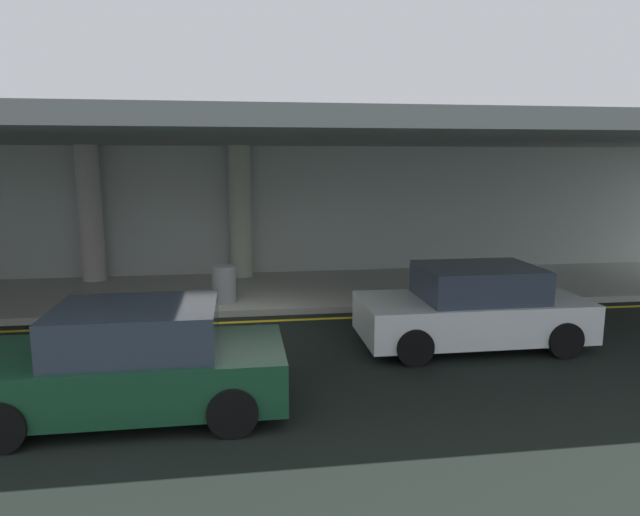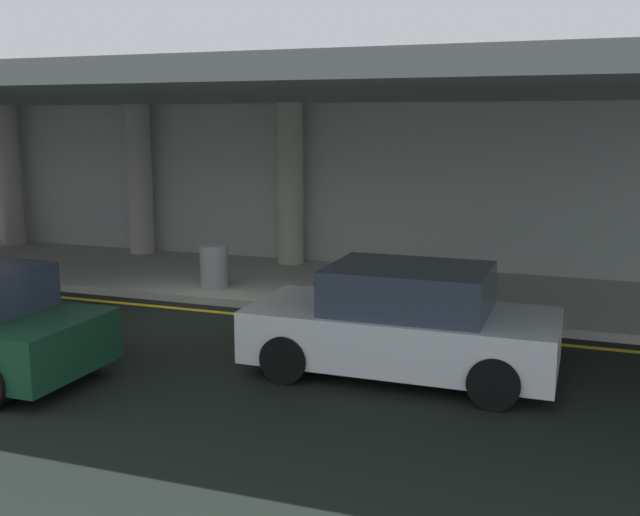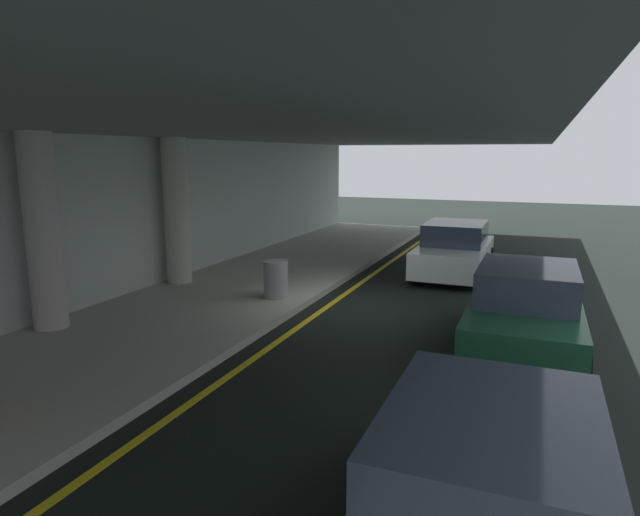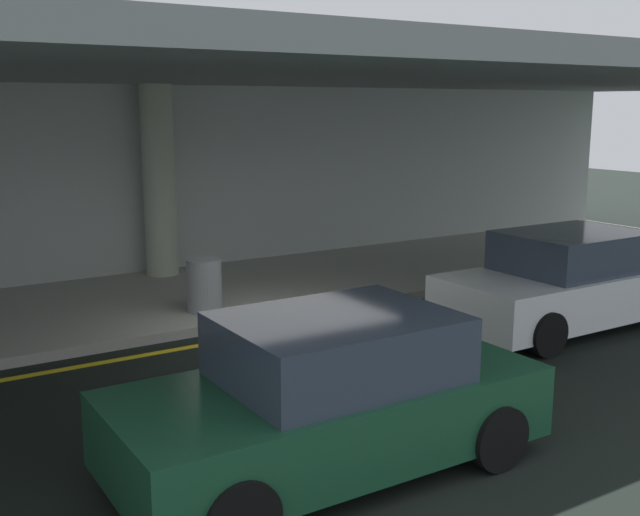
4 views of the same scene
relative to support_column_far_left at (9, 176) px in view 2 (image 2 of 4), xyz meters
name	(u,v)px [view 2 (image 2 of 4)]	position (x,y,z in m)	size (l,w,h in m)	color
ground_plane	(188,319)	(8.00, -4.77, -1.97)	(60.00, 60.00, 0.00)	black
sidewalk	(261,280)	(8.00, -1.67, -1.90)	(26.00, 4.20, 0.15)	#ADADA2
lane_stripe_yellow	(204,311)	(8.00, -4.18, -1.97)	(26.00, 0.14, 0.01)	yellow
support_column_far_left	(9,176)	(0.00, 0.00, 0.00)	(0.62, 0.62, 3.65)	#B4AAA2
support_column_left_mid	(140,180)	(4.00, 0.00, 0.00)	(0.62, 0.62, 3.65)	#B3A9A9
support_column_center	(290,184)	(8.00, 0.00, 0.00)	(0.62, 0.62, 3.65)	#ABB29C
ceiling_overhang	(248,92)	(8.00, -2.17, 1.97)	(28.00, 13.20, 0.30)	slate
terminal_back_wall	(299,185)	(8.00, 0.58, -0.07)	(26.00, 0.30, 3.80)	#AFB9B3
car_white	(403,323)	(12.19, -6.32, -1.26)	(4.10, 1.92, 1.50)	silver
trash_bin_steel	(214,266)	(7.58, -2.98, -1.40)	(0.56, 0.56, 0.85)	gray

